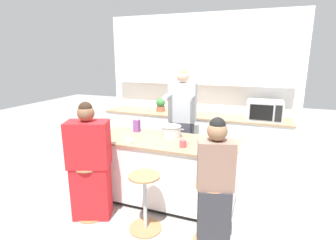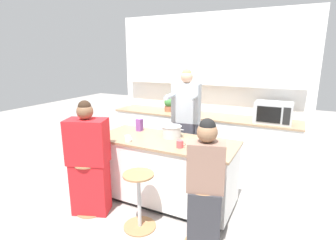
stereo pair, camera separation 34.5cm
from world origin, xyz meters
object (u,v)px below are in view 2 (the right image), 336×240
Objects in this scene: potted_plant at (169,105)px; coffee_cup_near at (128,139)px; microwave at (273,112)px; kitchen_island at (165,170)px; bar_stool_leftmost at (89,186)px; cooking_pot at (172,131)px; person_cooking at (186,128)px; coffee_cup_far at (180,144)px; bar_stool_rightmost at (203,215)px; person_wrapped_blanket at (89,162)px; banana_bunch at (222,146)px; fruit_bowl at (212,151)px; bar_stool_center at (139,200)px; person_seated_near at (205,192)px; juice_carton at (139,125)px.

coffee_cup_near is at bearing -81.68° from potted_plant.
kitchen_island is at bearing -130.83° from microwave.
bar_stool_leftmost is 1.91× the size of cooking_pot.
coffee_cup_far is (0.28, -0.85, 0.04)m from person_cooking.
bar_stool_rightmost is 1.51m from person_wrapped_blanket.
fruit_bowl is at bearing -100.32° from banana_bunch.
coffee_cup_far is at bearing 136.41° from bar_stool_rightmost.
bar_stool_center is 1.43m from person_cooking.
coffee_cup_near reaches higher than kitchen_island.
coffee_cup_far is at bearing -78.62° from person_cooking.
juice_carton is (-1.31, 0.88, 0.32)m from person_seated_near.
person_cooking is at bearing 127.66° from fruit_bowl.
kitchen_island is 2.78× the size of bar_stool_leftmost.
cooking_pot is (0.78, 0.80, 0.61)m from bar_stool_leftmost.
coffee_cup_far is (0.69, 0.09, 0.01)m from coffee_cup_near.
potted_plant is (-0.66, 0.75, 0.19)m from person_cooking.
potted_plant is (0.08, 2.07, 0.38)m from person_wrapped_blanket.
person_seated_near is at bearing -44.47° from coffee_cup_far.
banana_bunch is 0.75× the size of juice_carton.
coffee_cup_far is at bearing -50.65° from cooking_pot.
bar_stool_center is 0.83m from person_seated_near.
coffee_cup_near is at bearing -135.14° from cooking_pot.
juice_carton reaches higher than fruit_bowl.
person_cooking is at bearing 139.45° from banana_bunch.
cooking_pot is at bearing 151.65° from fruit_bowl.
coffee_cup_far is (0.29, -0.19, 0.48)m from kitchen_island.
cooking_pot is 1.71m from microwave.
person_wrapped_blanket is at bearing -133.12° from microwave.
kitchen_island is at bearing 21.71° from person_wrapped_blanket.
person_wrapped_blanket is 1.64m from banana_bunch.
fruit_bowl is at bearing -28.35° from cooking_pot.
kitchen_island is 2.78× the size of bar_stool_rightmost.
person_seated_near is at bearing -101.39° from microwave.
fruit_bowl is at bearing 16.81° from bar_stool_leftmost.
banana_bunch is at bearing -44.64° from potted_plant.
banana_bunch is (0.05, 0.26, -0.01)m from fruit_bowl.
bar_stool_rightmost is 3.70× the size of fruit_bowl.
potted_plant is (-1.40, 2.03, 0.71)m from bar_stool_rightmost.
kitchen_island is 13.00× the size of banana_bunch.
cooking_pot is at bearing -7.40° from juice_carton.
microwave is at bearing 24.67° from person_cooking.
bar_stool_leftmost is at bearing -92.89° from potted_plant.
bar_stool_leftmost is at bearing -103.94° from juice_carton.
fruit_bowl reaches higher than banana_bunch.
kitchen_island is 0.59m from coffee_cup_far.
juice_carton is (-0.83, 0.40, 0.05)m from coffee_cup_far.
person_cooking is at bearing 59.93° from bar_stool_leftmost.
potted_plant is at bearing 66.96° from person_wrapped_blanket.
banana_bunch reaches higher than kitchen_island.
bar_stool_leftmost is 1.62m from person_cooking.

